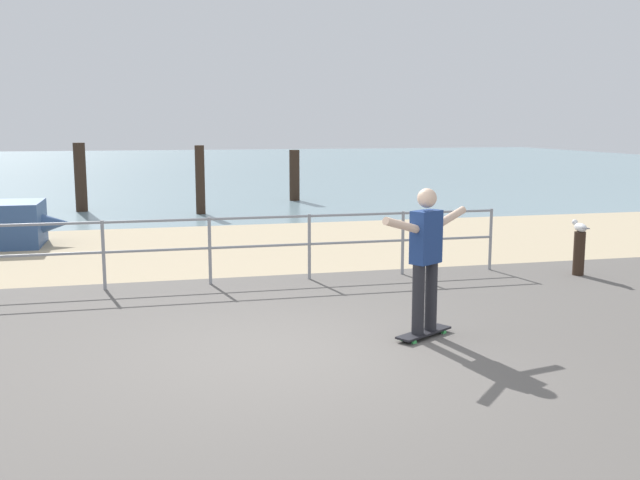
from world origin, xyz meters
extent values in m
cube|color=#605B56|center=(0.00, -1.00, 0.00)|extent=(24.00, 10.00, 0.04)
cube|color=tan|center=(0.00, 7.00, 0.00)|extent=(24.00, 6.00, 0.04)
cube|color=#75939E|center=(0.00, 35.00, 0.00)|extent=(72.00, 50.00, 0.04)
cylinder|color=gray|center=(-2.09, 3.60, 0.53)|extent=(0.05, 0.05, 1.05)
cylinder|color=gray|center=(-0.54, 3.60, 0.53)|extent=(0.05, 0.05, 1.05)
cylinder|color=gray|center=(1.01, 3.60, 0.53)|extent=(0.05, 0.05, 1.05)
cylinder|color=gray|center=(2.56, 3.60, 0.53)|extent=(0.05, 0.05, 1.05)
cylinder|color=gray|center=(4.11, 3.60, 0.53)|extent=(0.05, 0.05, 1.05)
cylinder|color=gray|center=(-1.31, 3.60, 1.02)|extent=(10.84, 0.04, 0.04)
cylinder|color=gray|center=(-1.31, 3.60, 0.58)|extent=(10.84, 0.04, 0.04)
cone|color=#335184|center=(-3.46, 8.08, 0.45)|extent=(1.11, 0.78, 0.77)
cube|color=black|center=(1.58, 0.20, 0.07)|extent=(0.79, 0.58, 0.02)
cylinder|color=#3FBF59|center=(1.78, 0.42, 0.03)|extent=(0.07, 0.06, 0.06)
cylinder|color=#3FBF59|center=(1.86, 0.28, 0.03)|extent=(0.07, 0.06, 0.06)
cylinder|color=#3FBF59|center=(1.30, 0.13, 0.03)|extent=(0.07, 0.06, 0.06)
cylinder|color=#3FBF59|center=(1.38, -0.01, 0.03)|extent=(0.07, 0.06, 0.06)
cylinder|color=#26262B|center=(1.68, 0.27, 0.48)|extent=(0.14, 0.14, 0.80)
cylinder|color=#26262B|center=(1.48, 0.14, 0.48)|extent=(0.14, 0.14, 0.80)
cube|color=navy|center=(1.58, 0.20, 1.18)|extent=(0.41, 0.36, 0.60)
sphere|color=beige|center=(1.58, 0.20, 1.62)|extent=(0.22, 0.22, 0.22)
cylinder|color=beige|center=(1.96, 0.43, 1.36)|extent=(0.52, 0.36, 0.23)
cylinder|color=beige|center=(1.20, -0.02, 1.36)|extent=(0.52, 0.36, 0.23)
cylinder|color=#332319|center=(5.30, 2.87, 0.36)|extent=(0.18, 0.18, 0.73)
ellipsoid|color=white|center=(5.30, 2.87, 0.80)|extent=(0.17, 0.33, 0.14)
sphere|color=white|center=(5.32, 3.05, 0.86)|extent=(0.09, 0.09, 0.09)
cone|color=gold|center=(5.32, 3.10, 0.86)|extent=(0.03, 0.05, 0.02)
cube|color=slate|center=(5.29, 2.71, 0.81)|extent=(0.09, 0.13, 0.02)
cylinder|color=#332319|center=(-3.13, 13.78, 0.96)|extent=(0.32, 0.32, 1.91)
cylinder|color=#332319|center=(0.04, 12.42, 0.93)|extent=(0.25, 0.25, 1.86)
cylinder|color=#332319|center=(3.20, 15.18, 0.81)|extent=(0.32, 0.32, 1.61)
camera|label=1|loc=(-1.52, -7.41, 2.46)|focal=41.12mm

